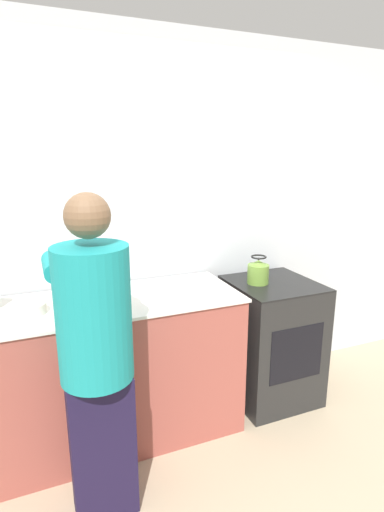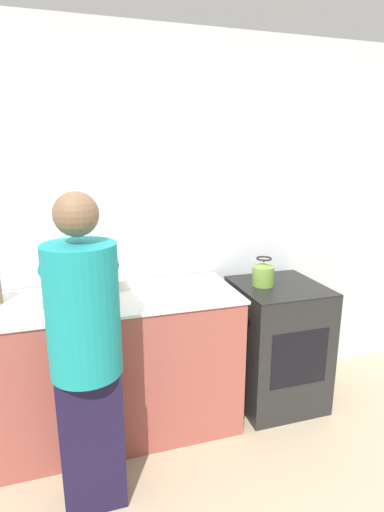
{
  "view_description": "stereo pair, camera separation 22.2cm",
  "coord_description": "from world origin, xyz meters",
  "px_view_note": "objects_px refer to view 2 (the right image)",
  "views": [
    {
      "loc": [
        -0.76,
        -1.98,
        1.8
      ],
      "look_at": [
        0.15,
        0.22,
        1.19
      ],
      "focal_mm": 28.0,
      "sensor_mm": 36.0,
      "label": 1
    },
    {
      "loc": [
        -0.55,
        -2.06,
        1.8
      ],
      "look_at": [
        0.15,
        0.22,
        1.19
      ],
      "focal_mm": 28.0,
      "sensor_mm": 36.0,
      "label": 2
    }
  ],
  "objects_px": {
    "oven": "(276,343)",
    "cutting_board": "(86,303)",
    "knife": "(79,301)",
    "person": "(86,348)",
    "bowl_prep": "(117,283)",
    "kettle": "(263,274)"
  },
  "relations": [
    {
      "from": "oven",
      "to": "person",
      "type": "xyz_separation_m",
      "value": [
        -1.35,
        -0.54,
        0.44
      ]
    },
    {
      "from": "oven",
      "to": "knife",
      "type": "height_order",
      "value": "knife"
    },
    {
      "from": "oven",
      "to": "person",
      "type": "relative_size",
      "value": 0.55
    },
    {
      "from": "knife",
      "to": "oven",
      "type": "bearing_deg",
      "value": 9.59
    },
    {
      "from": "person",
      "to": "kettle",
      "type": "relative_size",
      "value": 8.2
    },
    {
      "from": "kettle",
      "to": "bowl_prep",
      "type": "xyz_separation_m",
      "value": [
        -0.99,
        0.14,
        -0.02
      ]
    },
    {
      "from": "oven",
      "to": "cutting_board",
      "type": "distance_m",
      "value": 1.42
    },
    {
      "from": "knife",
      "to": "kettle",
      "type": "distance_m",
      "value": 1.25
    },
    {
      "from": "person",
      "to": "cutting_board",
      "type": "distance_m",
      "value": 0.46
    },
    {
      "from": "oven",
      "to": "kettle",
      "type": "distance_m",
      "value": 0.55
    },
    {
      "from": "cutting_board",
      "to": "kettle",
      "type": "distance_m",
      "value": 1.21
    },
    {
      "from": "oven",
      "to": "bowl_prep",
      "type": "distance_m",
      "value": 1.24
    },
    {
      "from": "oven",
      "to": "knife",
      "type": "distance_m",
      "value": 1.45
    },
    {
      "from": "kettle",
      "to": "bowl_prep",
      "type": "relative_size",
      "value": 1.24
    },
    {
      "from": "oven",
      "to": "person",
      "type": "height_order",
      "value": "person"
    },
    {
      "from": "oven",
      "to": "cutting_board",
      "type": "bearing_deg",
      "value": -176.42
    },
    {
      "from": "oven",
      "to": "kettle",
      "type": "bearing_deg",
      "value": 164.85
    },
    {
      "from": "knife",
      "to": "bowl_prep",
      "type": "height_order",
      "value": "bowl_prep"
    },
    {
      "from": "person",
      "to": "bowl_prep",
      "type": "relative_size",
      "value": 10.16
    },
    {
      "from": "cutting_board",
      "to": "bowl_prep",
      "type": "bearing_deg",
      "value": 49.57
    },
    {
      "from": "oven",
      "to": "kettle",
      "type": "height_order",
      "value": "kettle"
    },
    {
      "from": "cutting_board",
      "to": "knife",
      "type": "bearing_deg",
      "value": 143.22
    }
  ]
}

